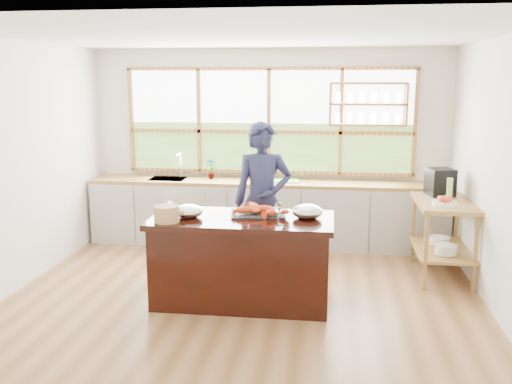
% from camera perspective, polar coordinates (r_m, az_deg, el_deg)
% --- Properties ---
extents(ground_plane, '(5.00, 5.00, 0.00)m').
position_cam_1_polar(ground_plane, '(6.25, -1.07, -10.17)').
color(ground_plane, '#956841').
extents(room_shell, '(5.02, 4.52, 2.71)m').
position_cam_1_polar(room_shell, '(6.35, -0.21, 6.45)').
color(room_shell, silver).
rests_on(room_shell, ground_plane).
extents(back_counter, '(4.90, 0.63, 0.90)m').
position_cam_1_polar(back_counter, '(7.96, 0.89, -2.03)').
color(back_counter, '#B7B5AD').
rests_on(back_counter, ground_plane).
extents(right_shelf_unit, '(0.62, 1.10, 0.90)m').
position_cam_1_polar(right_shelf_unit, '(6.97, 18.20, -3.25)').
color(right_shelf_unit, olive).
rests_on(right_shelf_unit, ground_plane).
extents(island, '(1.85, 0.90, 0.90)m').
position_cam_1_polar(island, '(5.91, -1.39, -6.77)').
color(island, black).
rests_on(island, ground_plane).
extents(cook, '(0.72, 0.54, 1.81)m').
position_cam_1_polar(cook, '(6.53, 0.68, -0.90)').
color(cook, '#1D203D').
rests_on(cook, ground_plane).
extents(potted_plant, '(0.18, 0.15, 0.30)m').
position_cam_1_polar(potted_plant, '(8.03, -4.56, 2.38)').
color(potted_plant, slate).
rests_on(potted_plant, back_counter).
extents(cutting_board, '(0.43, 0.34, 0.01)m').
position_cam_1_polar(cutting_board, '(7.84, 2.85, 1.13)').
color(cutting_board, green).
rests_on(cutting_board, back_counter).
extents(espresso_machine, '(0.35, 0.36, 0.33)m').
position_cam_1_polar(espresso_machine, '(7.21, 17.94, 0.96)').
color(espresso_machine, black).
rests_on(espresso_machine, right_shelf_unit).
extents(wine_bottle, '(0.08, 0.08, 0.27)m').
position_cam_1_polar(wine_bottle, '(6.91, 18.79, 0.24)').
color(wine_bottle, '#99BE55').
rests_on(wine_bottle, right_shelf_unit).
extents(fruit_bowl, '(0.26, 0.26, 0.11)m').
position_cam_1_polar(fruit_bowl, '(6.65, 18.33, -0.96)').
color(fruit_bowl, white).
rests_on(fruit_bowl, right_shelf_unit).
extents(slate_board, '(0.61, 0.48, 0.02)m').
position_cam_1_polar(slate_board, '(5.89, 0.17, -2.23)').
color(slate_board, black).
rests_on(slate_board, island).
extents(lobster_pile, '(0.52, 0.44, 0.08)m').
position_cam_1_polar(lobster_pile, '(5.88, 0.38, -1.77)').
color(lobster_pile, '#E2561E').
rests_on(lobster_pile, slate_board).
extents(mixing_bowl_left, '(0.29, 0.29, 0.14)m').
position_cam_1_polar(mixing_bowl_left, '(5.83, -6.73, -1.93)').
color(mixing_bowl_left, silver).
rests_on(mixing_bowl_left, island).
extents(mixing_bowl_right, '(0.31, 0.31, 0.15)m').
position_cam_1_polar(mixing_bowl_right, '(5.78, 5.15, -1.97)').
color(mixing_bowl_right, silver).
rests_on(mixing_bowl_right, island).
extents(wine_glass, '(0.08, 0.08, 0.22)m').
position_cam_1_polar(wine_glass, '(5.47, 2.25, -1.66)').
color(wine_glass, white).
rests_on(wine_glass, island).
extents(wicker_basket, '(0.25, 0.25, 0.16)m').
position_cam_1_polar(wicker_basket, '(5.67, -8.93, -2.18)').
color(wicker_basket, '#B57F50').
rests_on(wicker_basket, island).
extents(parchment_roll, '(0.14, 0.31, 0.08)m').
position_cam_1_polar(parchment_roll, '(6.12, -8.72, -1.55)').
color(parchment_roll, silver).
rests_on(parchment_roll, island).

